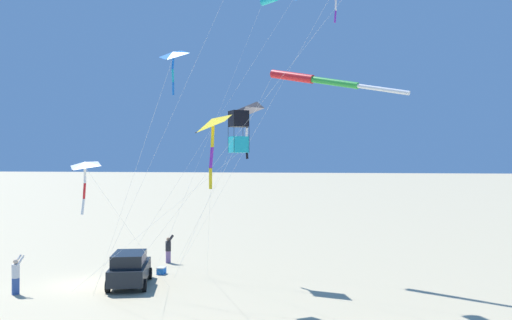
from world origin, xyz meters
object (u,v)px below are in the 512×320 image
(cooler_box, at_px, (161,270))
(kite_windsock_blue_topmost, at_px, (314,80))
(kite_delta_rainbow_low_near, at_px, (212,125))
(kite_delta_green_low_center, at_px, (246,111))
(person_adult_flyer, at_px, (16,273))
(person_child_green_jacket, at_px, (168,248))
(kite_delta_yellow_midlevel, at_px, (173,56))
(kite_delta_long_streamer_right, at_px, (85,166))
(parked_car, at_px, (130,268))
(kite_box_checkered_midright, at_px, (238,132))

(cooler_box, height_order, kite_windsock_blue_topmost, kite_windsock_blue_topmost)
(kite_delta_rainbow_low_near, xyz_separation_m, kite_windsock_blue_topmost, (5.58, -3.13, 2.35))
(kite_delta_green_low_center, bearing_deg, person_adult_flyer, 122.14)
(cooler_box, distance_m, person_child_green_jacket, 3.56)
(kite_windsock_blue_topmost, bearing_deg, kite_delta_yellow_midlevel, 126.21)
(person_child_green_jacket, xyz_separation_m, kite_delta_rainbow_low_near, (-15.29, -7.44, 7.06))
(kite_delta_green_low_center, distance_m, kite_delta_long_streamer_right, 14.11)
(parked_car, distance_m, kite_delta_green_low_center, 11.15)
(person_child_green_jacket, bearing_deg, kite_box_checkered_midright, -140.36)
(person_child_green_jacket, distance_m, kite_delta_yellow_midlevel, 17.61)
(kite_delta_rainbow_low_near, relative_size, kite_windsock_blue_topmost, 0.98)
(kite_delta_long_streamer_right, bearing_deg, kite_delta_green_low_center, -11.99)
(kite_delta_yellow_midlevel, relative_size, kite_windsock_blue_topmost, 0.82)
(kite_windsock_blue_topmost, bearing_deg, parked_car, 72.93)
(cooler_box, relative_size, kite_windsock_blue_topmost, 0.05)
(person_adult_flyer, bearing_deg, kite_windsock_blue_topmost, -91.09)
(person_adult_flyer, distance_m, kite_delta_long_streamer_right, 11.66)
(kite_box_checkered_midright, bearing_deg, person_adult_flyer, 96.56)
(person_adult_flyer, height_order, kite_delta_rainbow_low_near, kite_delta_rainbow_low_near)
(person_adult_flyer, bearing_deg, person_child_green_jacket, -26.09)
(kite_delta_long_streamer_right, bearing_deg, kite_delta_yellow_midlevel, -39.98)
(person_adult_flyer, bearing_deg, parked_car, -59.47)
(person_adult_flyer, distance_m, kite_delta_rainbow_low_near, 15.12)
(person_adult_flyer, distance_m, kite_delta_yellow_midlevel, 14.58)
(kite_box_checkered_midright, bearing_deg, kite_delta_green_low_center, 8.55)
(kite_delta_green_low_center, relative_size, kite_delta_long_streamer_right, 0.99)
(kite_delta_yellow_midlevel, xyz_separation_m, kite_windsock_blue_topmost, (3.84, -5.25, -0.49))
(cooler_box, xyz_separation_m, kite_delta_long_streamer_right, (-12.87, -2.23, 6.38))
(cooler_box, xyz_separation_m, kite_box_checkered_midright, (-4.75, -5.88, 8.03))
(parked_car, bearing_deg, kite_delta_rainbow_low_near, -140.64)
(person_adult_flyer, xyz_separation_m, kite_delta_long_streamer_right, (-6.82, -7.68, 5.51))
(kite_delta_green_low_center, relative_size, kite_box_checkered_midright, 1.11)
(kite_box_checkered_midright, bearing_deg, kite_delta_long_streamer_right, 155.78)
(kite_delta_long_streamer_right, bearing_deg, kite_windsock_blue_topmost, -48.96)
(person_child_green_jacket, xyz_separation_m, kite_delta_long_streamer_right, (-16.24, -3.07, 5.57))
(person_child_green_jacket, height_order, kite_delta_long_streamer_right, kite_delta_long_streamer_right)
(kite_box_checkered_midright, height_order, kite_delta_long_streamer_right, kite_box_checkered_midright)
(kite_delta_long_streamer_right, distance_m, kite_windsock_blue_topmost, 10.66)
(parked_car, height_order, person_child_green_jacket, person_child_green_jacket)
(kite_delta_long_streamer_right, bearing_deg, kite_box_checkered_midright, -24.22)
(parked_car, bearing_deg, kite_windsock_blue_topmost, -107.07)
(kite_delta_green_low_center, height_order, kite_delta_yellow_midlevel, kite_delta_yellow_midlevel)
(kite_box_checkered_midright, relative_size, kite_delta_long_streamer_right, 0.89)
(person_child_green_jacket, bearing_deg, kite_delta_yellow_midlevel, -158.55)
(kite_delta_rainbow_low_near, relative_size, kite_delta_long_streamer_right, 1.27)
(kite_delta_yellow_midlevel, bearing_deg, kite_windsock_blue_topmost, -53.79)
(person_child_green_jacket, height_order, kite_delta_yellow_midlevel, kite_delta_yellow_midlevel)
(kite_delta_yellow_midlevel, bearing_deg, kite_delta_green_low_center, -3.19)
(parked_car, bearing_deg, person_adult_flyer, 120.53)
(cooler_box, relative_size, kite_delta_yellow_midlevel, 0.06)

